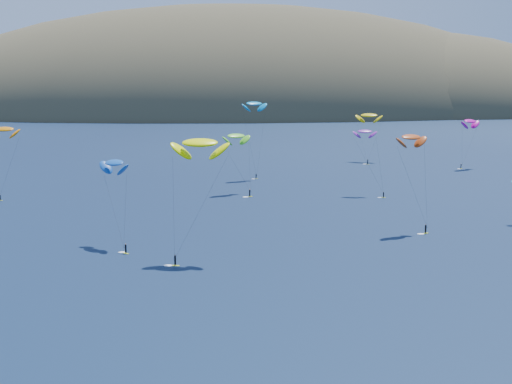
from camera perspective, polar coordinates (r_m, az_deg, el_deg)
The scene contains 10 objects.
island at distance 640.24m, azimuth 0.19°, elevation 5.53°, with size 730.00×300.00×210.00m.
kitesurfer_1 at distance 211.13m, azimuth -19.53°, elevation 4.75°, with size 8.92×8.31×21.62m.
kitesurfer_2 at distance 133.86m, azimuth -4.51°, elevation 3.94°, with size 11.19×9.65×24.86m.
kitesurfer_3 at distance 207.52m, azimuth -1.60°, elevation 4.50°, with size 9.69×12.59×19.07m.
kitesurfer_4 at distance 236.10m, azimuth -0.14°, elevation 7.08°, with size 9.59×7.24×27.09m.
kitesurfer_6 at distance 207.45m, azimuth 8.71°, elevation 4.80°, with size 8.07×9.68×19.93m.
kitesurfer_8 at distance 272.33m, azimuth 16.76°, elevation 5.45°, with size 9.99×8.51×19.76m.
kitesurfer_9 at distance 160.64m, azimuth 12.31°, elevation 4.29°, with size 8.65×7.93×23.07m.
kitesurfer_10 at distance 148.25m, azimuth -11.28°, elevation 2.30°, with size 8.19×14.37×18.98m.
kitesurfer_11 at distance 285.54m, azimuth 9.03°, elevation 6.08°, with size 11.13×15.63×20.85m.
Camera 1 is at (-21.50, -73.32, 35.16)m, focal length 50.00 mm.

